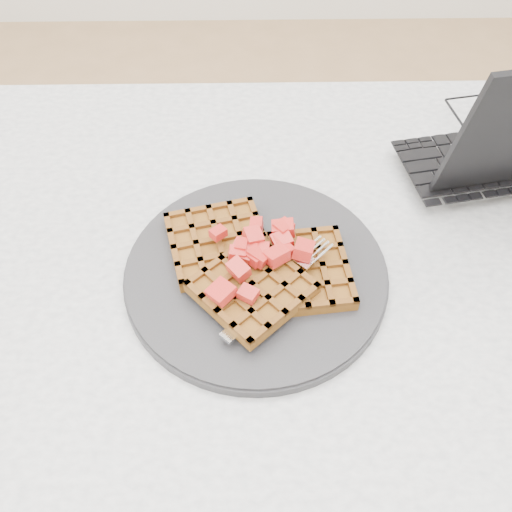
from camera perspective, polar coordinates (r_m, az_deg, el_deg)
The scene contains 6 objects.
ground at distance 1.36m, azimuth 3.35°, elevation -21.43°, with size 4.00×4.00×0.00m, color tan.
table at distance 0.78m, azimuth 5.48°, elevation -7.02°, with size 1.20×0.80×0.75m.
plate at distance 0.68m, azimuth 0.00°, elevation -1.71°, with size 0.31×0.31×0.02m, color #242427.
waffles at distance 0.66m, azimuth 0.02°, elevation -0.95°, with size 0.23×0.22×0.03m.
strawberry_pile at distance 0.64m, azimuth 0.00°, elevation 0.79°, with size 0.15×0.15×0.02m, color #A30806, non-canonical shape.
fork at distance 0.65m, azimuth 2.93°, elevation -3.15°, with size 0.02×0.18×0.02m, color silver, non-canonical shape.
Camera 1 is at (-0.08, -0.41, 1.30)m, focal length 40.00 mm.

